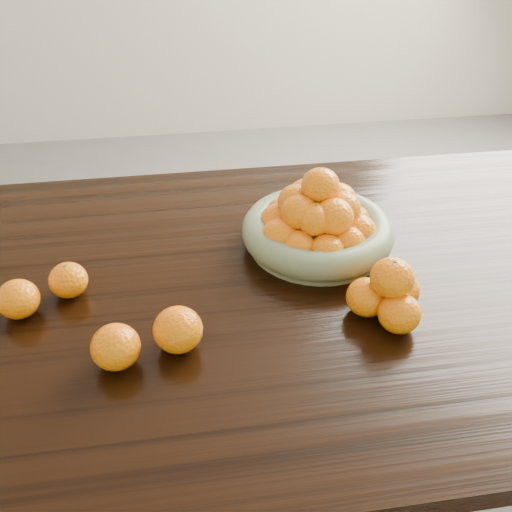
{
  "coord_description": "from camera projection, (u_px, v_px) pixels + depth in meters",
  "views": [
    {
      "loc": [
        -0.11,
        -0.88,
        1.46
      ],
      "look_at": [
        0.02,
        -0.02,
        0.83
      ],
      "focal_mm": 40.0,
      "sensor_mm": 36.0,
      "label": 1
    }
  ],
  "objects": [
    {
      "name": "ground",
      "position": [
        248.0,
        496.0,
        1.57
      ],
      "size": [
        5.0,
        5.0,
        0.0
      ],
      "primitive_type": "plane",
      "color": "#5C5A57",
      "rests_on": "ground"
    },
    {
      "name": "dining_table",
      "position": [
        246.0,
        317.0,
        1.19
      ],
      "size": [
        2.0,
        1.0,
        0.75
      ],
      "color": "black",
      "rests_on": "ground"
    },
    {
      "name": "fruit_bowl",
      "position": [
        318.0,
        224.0,
        1.21
      ],
      "size": [
        0.33,
        0.33,
        0.18
      ],
      "rotation": [
        0.0,
        0.0,
        -0.12
      ],
      "color": "gray",
      "rests_on": "dining_table"
    },
    {
      "name": "orange_pyramid",
      "position": [
        389.0,
        294.0,
        1.03
      ],
      "size": [
        0.14,
        0.14,
        0.12
      ],
      "rotation": [
        0.0,
        0.0,
        0.18
      ],
      "color": "orange",
      "rests_on": "dining_table"
    },
    {
      "name": "loose_orange_0",
      "position": [
        68.0,
        280.0,
        1.09
      ],
      "size": [
        0.07,
        0.07,
        0.07
      ],
      "primitive_type": "ellipsoid",
      "color": "orange",
      "rests_on": "dining_table"
    },
    {
      "name": "loose_orange_1",
      "position": [
        116.0,
        347.0,
        0.94
      ],
      "size": [
        0.08,
        0.08,
        0.08
      ],
      "primitive_type": "ellipsoid",
      "color": "orange",
      "rests_on": "dining_table"
    },
    {
      "name": "loose_orange_2",
      "position": [
        178.0,
        330.0,
        0.97
      ],
      "size": [
        0.09,
        0.09,
        0.08
      ],
      "primitive_type": "ellipsoid",
      "color": "orange",
      "rests_on": "dining_table"
    },
    {
      "name": "loose_orange_3",
      "position": [
        18.0,
        299.0,
        1.04
      ],
      "size": [
        0.08,
        0.08,
        0.07
      ],
      "primitive_type": "ellipsoid",
      "color": "orange",
      "rests_on": "dining_table"
    }
  ]
}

